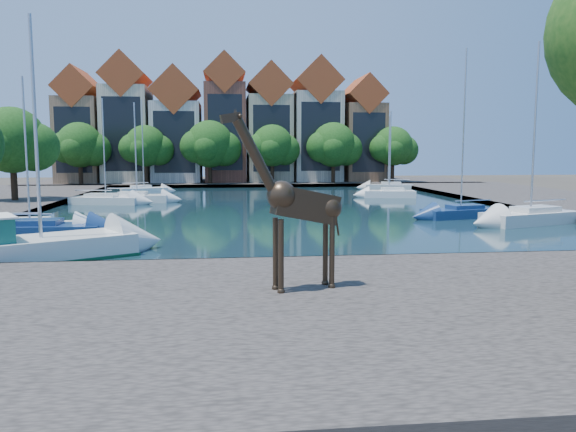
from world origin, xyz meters
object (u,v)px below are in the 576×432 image
giraffe_statue (297,204)px  sailboat_left_a (30,226)px  sailboat_right_a (530,215)px  motorsailer (3,245)px

giraffe_statue → sailboat_left_a: size_ratio=0.62×
sailboat_right_a → giraffe_statue: bearing=-135.9°
motorsailer → sailboat_right_a: size_ratio=0.90×
giraffe_statue → sailboat_right_a: bearing=44.1°
sailboat_right_a → motorsailer: bearing=-161.7°
sailboat_left_a → sailboat_right_a: size_ratio=0.76×
sailboat_left_a → giraffe_statue: bearing=-50.1°
motorsailer → sailboat_left_a: bearing=101.2°
motorsailer → sailboat_left_a: (-1.61, 8.19, -0.28)m
giraffe_statue → sailboat_right_a: size_ratio=0.47×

